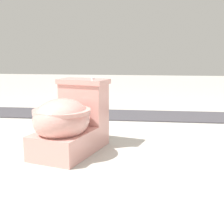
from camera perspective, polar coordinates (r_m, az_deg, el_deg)
name	(u,v)px	position (r m, az deg, el deg)	size (l,w,h in m)	color
ground_plane	(82,154)	(2.23, -5.46, -7.57)	(14.00, 14.00, 0.00)	#B7B2A8
gravel_strip	(152,116)	(3.47, 7.34, -0.68)	(0.56, 8.00, 0.01)	#423F44
toilet	(69,122)	(2.21, -7.79, -1.86)	(0.71, 0.53, 0.52)	#E09E93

